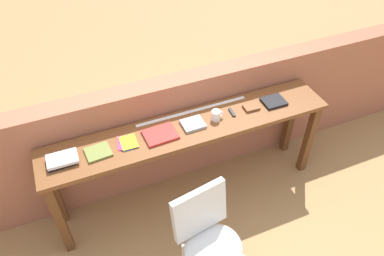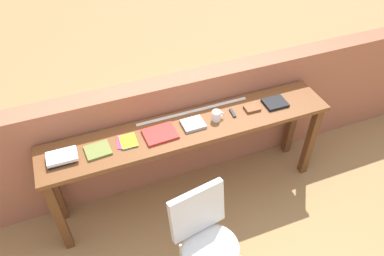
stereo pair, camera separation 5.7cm
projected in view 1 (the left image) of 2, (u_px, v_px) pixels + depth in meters
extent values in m
plane|color=#9E7547|center=(202.00, 215.00, 3.51)|extent=(40.00, 40.00, 0.00)
cube|color=#9E5B42|center=(176.00, 128.00, 3.56)|extent=(6.00, 0.20, 1.13)
cube|color=brown|center=(190.00, 128.00, 3.13)|extent=(2.50, 0.44, 0.04)
cube|color=#5B341A|center=(60.00, 220.00, 2.98)|extent=(0.07, 0.07, 0.84)
cube|color=#5B341A|center=(308.00, 140.00, 3.66)|extent=(0.07, 0.07, 0.84)
cube|color=#5B341A|center=(54.00, 190.00, 3.20)|extent=(0.07, 0.07, 0.84)
cube|color=#5B341A|center=(290.00, 120.00, 3.88)|extent=(0.07, 0.07, 0.84)
ellipsoid|color=silver|center=(213.00, 248.00, 2.76)|extent=(0.50, 0.49, 0.08)
cube|color=silver|center=(200.00, 211.00, 2.72)|extent=(0.45, 0.18, 0.40)
cylinder|color=#B2B2B7|center=(218.00, 239.00, 3.09)|extent=(0.02, 0.02, 0.41)
cube|color=black|center=(61.00, 162.00, 2.80)|extent=(0.21, 0.14, 0.02)
cube|color=white|center=(62.00, 159.00, 2.79)|extent=(0.23, 0.15, 0.03)
cube|color=olive|center=(98.00, 152.00, 2.88)|extent=(0.20, 0.18, 0.02)
cube|color=#3399D8|center=(128.00, 143.00, 2.97)|extent=(0.13, 0.18, 0.00)
cube|color=#E5334C|center=(125.00, 142.00, 2.97)|extent=(0.14, 0.18, 0.00)
cube|color=orange|center=(128.00, 142.00, 2.97)|extent=(0.13, 0.15, 0.00)
cube|color=purple|center=(126.00, 143.00, 2.96)|extent=(0.12, 0.16, 0.00)
cube|color=yellow|center=(129.00, 142.00, 2.96)|extent=(0.13, 0.16, 0.00)
cube|color=red|center=(160.00, 135.00, 3.02)|extent=(0.27, 0.22, 0.02)
cube|color=#9E9EA3|center=(193.00, 124.00, 3.12)|extent=(0.19, 0.16, 0.03)
cylinder|color=white|center=(216.00, 115.00, 3.15)|extent=(0.08, 0.08, 0.09)
torus|color=white|center=(221.00, 114.00, 3.16)|extent=(0.06, 0.01, 0.06)
cube|color=black|center=(232.00, 112.00, 3.24)|extent=(0.03, 0.11, 0.02)
cube|color=brown|center=(251.00, 107.00, 3.28)|extent=(0.13, 0.10, 0.02)
cube|color=black|center=(274.00, 102.00, 3.34)|extent=(0.20, 0.17, 0.02)
cube|color=silver|center=(192.00, 111.00, 3.26)|extent=(1.02, 0.03, 0.00)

